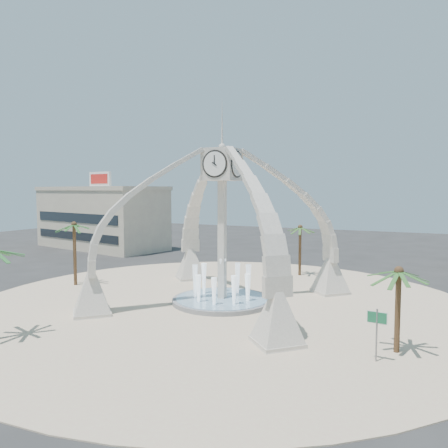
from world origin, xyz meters
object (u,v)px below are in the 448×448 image
at_px(palm_north, 300,228).
at_px(street_sign, 377,324).
at_px(fountain, 222,300).
at_px(clock_tower, 222,223).
at_px(palm_west, 74,225).
at_px(palm_east, 399,272).

bearing_deg(palm_north, street_sign, -64.08).
height_order(fountain, palm_north, palm_north).
bearing_deg(palm_north, fountain, -99.91).
bearing_deg(street_sign, fountain, 155.30).
bearing_deg(street_sign, palm_north, 121.15).
height_order(clock_tower, palm_west, clock_tower).
height_order(palm_east, street_sign, palm_east).
relative_size(fountain, palm_west, 1.24).
bearing_deg(clock_tower, palm_north, 80.09).
relative_size(fountain, street_sign, 2.79).
relative_size(palm_east, palm_north, 0.91).
bearing_deg(palm_north, palm_west, -141.87).
relative_size(palm_west, palm_north, 1.12).
bearing_deg(fountain, palm_west, -179.04).
xyz_separation_m(palm_west, palm_north, (17.84, 14.00, -0.66)).
bearing_deg(palm_west, palm_north, 38.13).
relative_size(palm_east, palm_west, 0.81).
relative_size(fountain, palm_north, 1.39).
bearing_deg(clock_tower, street_sign, -29.94).
relative_size(palm_east, street_sign, 1.83).
distance_m(palm_east, street_sign, 3.26).
distance_m(palm_west, palm_north, 22.69).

